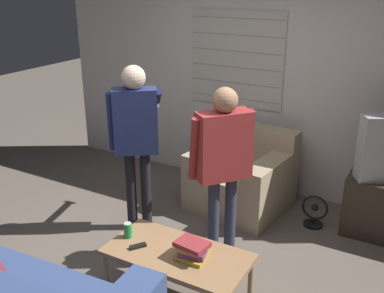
% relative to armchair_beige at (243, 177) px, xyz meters
% --- Properties ---
extents(ground_plane, '(16.00, 16.00, 0.00)m').
position_rel_armchair_beige_xyz_m(ground_plane, '(-0.12, -1.47, -0.33)').
color(ground_plane, '#665B51').
extents(wall_back, '(5.20, 0.08, 2.55)m').
position_rel_armchair_beige_xyz_m(wall_back, '(-0.13, 0.56, 0.95)').
color(wall_back, silver).
rests_on(wall_back, ground_plane).
extents(armchair_beige, '(1.05, 1.02, 0.84)m').
position_rel_armchair_beige_xyz_m(armchair_beige, '(0.00, 0.00, 0.00)').
color(armchair_beige, tan).
rests_on(armchair_beige, ground_plane).
extents(coffee_table, '(1.09, 0.55, 0.45)m').
position_rel_armchair_beige_xyz_m(coffee_table, '(0.20, -1.73, 0.08)').
color(coffee_table, '#9E754C').
rests_on(coffee_table, ground_plane).
extents(person_left_standing, '(0.50, 0.81, 1.65)m').
position_rel_armchair_beige_xyz_m(person_left_standing, '(-0.71, -0.96, 0.72)').
color(person_left_standing, black).
rests_on(person_left_standing, ground_plane).
extents(person_right_standing, '(0.49, 0.79, 1.57)m').
position_rel_armchair_beige_xyz_m(person_right_standing, '(0.22, -1.00, 0.67)').
color(person_right_standing, '#33384C').
rests_on(person_right_standing, ground_plane).
extents(book_stack, '(0.25, 0.20, 0.14)m').
position_rel_armchair_beige_xyz_m(book_stack, '(0.33, -1.74, 0.19)').
color(book_stack, gold).
rests_on(book_stack, coffee_table).
extents(soda_can, '(0.07, 0.07, 0.13)m').
position_rel_armchair_beige_xyz_m(soda_can, '(-0.25, -1.74, 0.18)').
color(soda_can, '#238E47').
rests_on(soda_can, coffee_table).
extents(spare_remote, '(0.11, 0.13, 0.02)m').
position_rel_armchair_beige_xyz_m(spare_remote, '(-0.10, -1.82, 0.13)').
color(spare_remote, black).
rests_on(spare_remote, coffee_table).
extents(floor_fan, '(0.27, 0.20, 0.34)m').
position_rel_armchair_beige_xyz_m(floor_fan, '(0.82, -0.07, -0.18)').
color(floor_fan, black).
rests_on(floor_fan, ground_plane).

